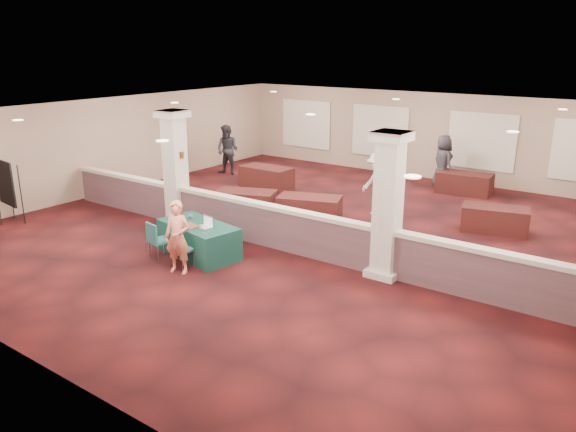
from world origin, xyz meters
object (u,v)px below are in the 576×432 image
Objects in this scene: far_table_back_center at (464,183)px; attendee_d at (443,162)px; near_table at (199,240)px; far_table_back_left at (266,177)px; far_table_front_left at (246,202)px; far_table_front_center at (309,209)px; far_table_front_right at (495,219)px; conf_chair_side at (157,238)px; woman at (178,237)px; conf_chair_main at (179,247)px; easel_board at (6,184)px; attendee_b at (378,184)px; attendee_a at (228,150)px.

far_table_back_center is 1.07m from attendee_d.
near_table is 1.12× the size of far_table_back_left.
near_table is 1.17× the size of far_table_back_center.
near_table is at bearing 112.09° from attendee_d.
far_table_front_center reaches higher than far_table_front_left.
far_table_back_left is at bearing 178.57° from far_table_front_right.
attendee_d reaches higher than far_table_back_center.
far_table_back_left is at bearing 116.98° from far_table_front_left.
far_table_back_center is (3.80, 10.28, -0.18)m from conf_chair_side.
near_table is 10.03m from far_table_back_center.
woman is (0.98, -0.24, 0.29)m from conf_chair_side.
conf_chair_main is 0.50× the size of far_table_front_left.
easel_board reaches higher than far_table_front_left.
attendee_d is (0.38, 4.16, 0.01)m from attendee_b.
near_table reaches higher than far_table_back_left.
easel_board is at bearing -114.52° from far_table_back_left.
conf_chair_side is 7.32m from far_table_back_left.
far_table_front_left is at bearing 110.06° from conf_chair_side.
woman is 0.86× the size of attendee_a.
far_table_back_left is (-8.04, 0.20, 0.03)m from far_table_front_right.
far_table_front_center is 4.12m from far_table_back_left.
far_table_back_left is 0.98× the size of attendee_b.
attendee_a reaches higher than easel_board.
attendee_a is 8.08m from attendee_d.
far_table_back_left reaches higher than far_table_back_center.
far_table_back_left is 2.71m from attendee_a.
conf_chair_main is 10.77m from attendee_d.
conf_chair_main is 0.47× the size of attendee_b.
far_table_front_center is at bearing -34.53° from far_table_back_left.
far_table_back_left is 1.04× the size of far_table_back_center.
near_table is at bearing -108.63° from far_table_back_center.
attendee_b reaches higher than conf_chair_side.
far_table_front_right is at bearing 29.17° from attendee_b.
conf_chair_main is at bearing 115.47° from woman.
conf_chair_main is 6.49m from easel_board.
far_table_back_left is 6.20m from attendee_d.
woman is at bearing -63.22° from attendee_a.
conf_chair_side reaches higher than far_table_back_left.
conf_chair_main is 0.53× the size of woman.
far_table_front_center is (0.62, 3.86, -0.04)m from near_table.
conf_chair_side is 0.51× the size of far_table_front_center.
near_table is at bearing 93.46° from woman.
attendee_d is (7.62, 2.68, -0.01)m from attendee_a.
far_table_back_center is at bearing 81.93° from near_table.
far_table_back_center is at bearing 28.91° from far_table_back_left.
far_table_back_center is 0.94× the size of attendee_d.
far_table_back_left is (-1.48, 2.90, 0.02)m from far_table_front_left.
far_table_front_right is (11.46, 7.30, -0.80)m from easel_board.
attendee_d is at bearing 62.67° from woman.
attendee_b reaches higher than conf_chair_main.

